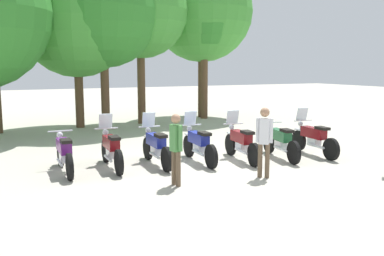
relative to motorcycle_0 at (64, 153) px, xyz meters
name	(u,v)px	position (x,y,z in m)	size (l,w,h in m)	color
ground_plane	(200,163)	(3.53, -0.50, -0.50)	(80.00, 80.00, 0.00)	#ADA899
motorcycle_0	(64,153)	(0.00, 0.00, 0.00)	(0.62, 2.19, 0.99)	black
motorcycle_1	(111,149)	(1.18, -0.05, 0.01)	(0.62, 2.19, 1.37)	black
motorcycle_2	(156,146)	(2.35, -0.22, 0.01)	(0.62, 2.19, 1.37)	black
motorcycle_3	(199,144)	(3.53, -0.42, 0.01)	(0.62, 2.19, 1.37)	black
motorcycle_4	(241,142)	(4.70, -0.73, 0.01)	(0.66, 2.19, 1.37)	black
motorcycle_5	(280,141)	(5.88, -0.96, 0.00)	(0.73, 2.17, 0.99)	black
motorcycle_6	(313,138)	(7.05, -1.02, 0.01)	(0.62, 2.19, 1.37)	black
person_0	(264,137)	(4.20, -2.54, 0.48)	(0.35, 0.32, 1.68)	brown
person_2	(176,144)	(2.06, -2.26, 0.43)	(0.25, 0.41, 1.61)	brown
tree_2	(76,20)	(1.87, 7.78, 4.04)	(4.81, 4.81, 6.96)	brown
tree_3	(103,11)	(2.89, 7.39, 4.42)	(4.79, 4.79, 7.34)	brown
tree_4	(140,11)	(4.70, 7.87, 4.58)	(4.29, 4.29, 7.24)	brown
tree_5	(204,17)	(8.14, 8.27, 4.50)	(3.80, 3.80, 6.93)	brown
tree_6	(202,11)	(8.27, 8.83, 4.87)	(5.12, 5.12, 7.94)	brown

